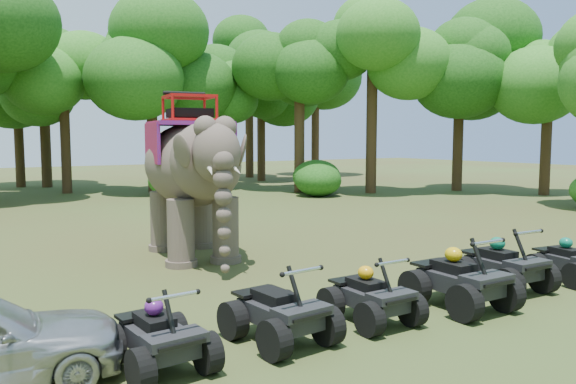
% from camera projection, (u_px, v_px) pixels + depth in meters
% --- Properties ---
extents(ground, '(110.00, 110.00, 0.00)m').
position_uv_depth(ground, '(321.00, 292.00, 11.13)').
color(ground, '#47381E').
rests_on(ground, ground).
extents(elephant, '(2.93, 5.31, 4.23)m').
position_uv_depth(elephant, '(192.00, 175.00, 14.34)').
color(elephant, brown).
rests_on(elephant, ground).
extents(atv_0, '(1.22, 1.61, 1.14)m').
position_uv_depth(atv_0, '(159.00, 327.00, 7.37)').
color(atv_0, black).
rests_on(atv_0, ground).
extents(atv_1, '(1.34, 1.75, 1.22)m').
position_uv_depth(atv_1, '(279.00, 302.00, 8.36)').
color(atv_1, black).
rests_on(atv_1, ground).
extents(atv_2, '(1.13, 1.55, 1.14)m').
position_uv_depth(atv_2, '(371.00, 289.00, 9.25)').
color(atv_2, black).
rests_on(atv_2, ground).
extents(atv_3, '(1.35, 1.83, 1.34)m').
position_uv_depth(atv_3, '(460.00, 271.00, 10.03)').
color(atv_3, black).
rests_on(atv_3, ground).
extents(atv_4, '(1.38, 1.82, 1.30)m').
position_uv_depth(atv_4, '(503.00, 258.00, 11.24)').
color(atv_4, black).
rests_on(atv_4, ground).
extents(atv_5, '(1.34, 1.69, 1.14)m').
position_uv_depth(atv_5, '(571.00, 255.00, 11.92)').
color(atv_5, black).
rests_on(atv_5, ground).
extents(tree_0, '(5.35, 5.35, 7.64)m').
position_uv_depth(tree_0, '(65.00, 124.00, 30.69)').
color(tree_0, '#195114').
rests_on(tree_0, ground).
extents(tree_1, '(6.62, 6.62, 9.45)m').
position_uv_depth(tree_1, '(152.00, 108.00, 31.06)').
color(tree_1, '#195114').
rests_on(tree_1, ground).
extents(tree_2, '(4.79, 4.79, 6.84)m').
position_uv_depth(tree_2, '(226.00, 132.00, 34.31)').
color(tree_2, '#195114').
rests_on(tree_2, ground).
extents(tree_3, '(6.37, 6.37, 9.09)m').
position_uv_depth(tree_3, '(299.00, 111.00, 31.13)').
color(tree_3, '#195114').
rests_on(tree_3, ground).
extents(tree_4, '(6.80, 6.80, 9.71)m').
position_uv_depth(tree_4, '(372.00, 105.00, 30.74)').
color(tree_4, '#195114').
rests_on(tree_4, ground).
extents(tree_5, '(6.50, 6.50, 9.29)m').
position_uv_depth(tree_5, '(459.00, 110.00, 32.18)').
color(tree_5, '#195114').
rests_on(tree_5, ground).
extents(tree_6, '(5.75, 5.75, 8.21)m').
position_uv_depth(tree_6, '(547.00, 118.00, 29.67)').
color(tree_6, '#195114').
rests_on(tree_6, ground).
extents(tree_30, '(6.35, 6.35, 9.06)m').
position_uv_depth(tree_30, '(261.00, 117.00, 39.52)').
color(tree_30, '#195114').
rests_on(tree_30, ground).
extents(tree_31, '(5.82, 5.82, 8.32)m').
position_uv_depth(tree_31, '(199.00, 119.00, 33.77)').
color(tree_31, '#195114').
rests_on(tree_31, ground).
extents(tree_32, '(7.41, 7.41, 10.58)m').
position_uv_depth(tree_32, '(249.00, 109.00, 43.12)').
color(tree_32, '#195114').
rests_on(tree_32, ground).
extents(tree_33, '(7.22, 7.22, 10.32)m').
position_uv_depth(tree_33, '(315.00, 111.00, 43.97)').
color(tree_33, '#195114').
rests_on(tree_33, ground).
extents(tree_34, '(6.06, 6.06, 8.66)m').
position_uv_depth(tree_34, '(18.00, 117.00, 34.52)').
color(tree_34, '#195114').
rests_on(tree_34, ground).
extents(tree_39, '(7.28, 7.28, 10.40)m').
position_uv_depth(tree_39, '(44.00, 103.00, 34.38)').
color(tree_39, '#195114').
rests_on(tree_39, ground).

